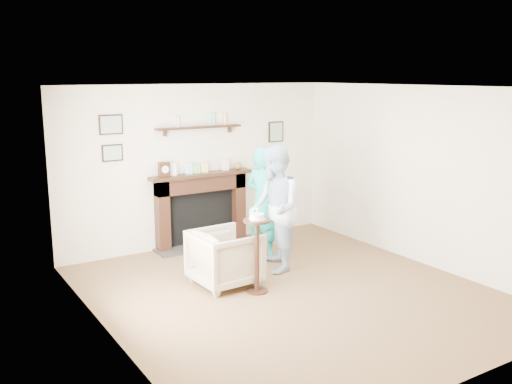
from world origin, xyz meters
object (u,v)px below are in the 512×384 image
(man, at_px, (274,270))
(pedestal_table, at_px, (257,241))
(woman, at_px, (264,257))
(armchair, at_px, (226,284))

(man, height_order, pedestal_table, pedestal_table)
(woman, relative_size, pedestal_table, 1.55)
(armchair, xyz_separation_m, pedestal_table, (0.21, -0.42, 0.65))
(armchair, height_order, man, man)
(armchair, relative_size, man, 0.46)
(man, distance_m, woman, 0.58)
(armchair, relative_size, pedestal_table, 0.74)
(armchair, bearing_deg, woman, -58.42)
(man, relative_size, woman, 1.05)
(armchair, bearing_deg, man, -82.87)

